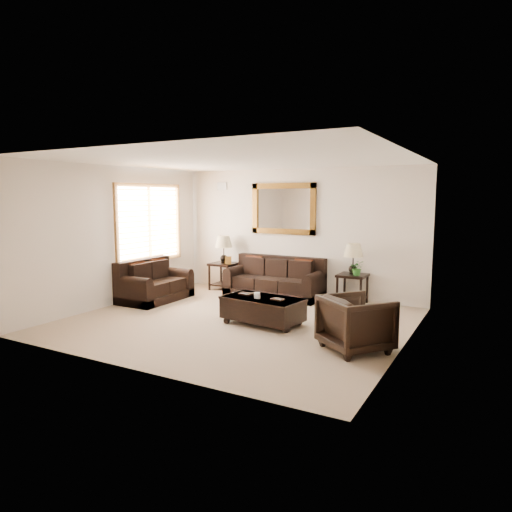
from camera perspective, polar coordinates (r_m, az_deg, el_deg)
The scene contains 11 objects.
room at distance 7.60m, azimuth -2.40°, elevation 1.72°, with size 5.51×5.01×2.71m.
window at distance 9.92m, azimuth -13.14°, elevation 4.01°, with size 0.07×1.96×1.66m.
mirror at distance 9.90m, azimuth 3.43°, elevation 5.92°, with size 1.50×0.06×1.10m.
air_vent at distance 10.68m, azimuth -4.28°, elevation 8.69°, with size 0.25×0.02×0.18m, color #999999.
sofa at distance 9.73m, azimuth 2.42°, elevation -3.28°, with size 2.04×0.88×0.83m.
loveseat at distance 9.59m, azimuth -12.71°, elevation -3.59°, with size 0.88×1.48×0.83m.
end_table_left at distance 10.38m, azimuth -4.05°, elevation 0.19°, with size 0.56×0.56×1.23m.
end_table_right at distance 9.13m, azimuth 12.03°, elevation -1.07°, with size 0.55×0.55×1.20m.
coffee_table at distance 7.60m, azimuth 0.83°, elevation -6.47°, with size 1.40×0.87×0.56m.
armchair at distance 6.44m, azimuth 12.39°, elevation -7.90°, with size 0.82×0.77×0.84m, color black.
potted_plant at distance 9.02m, azimuth 12.56°, elevation -1.66°, with size 0.27×0.30×0.23m, color #245C1F.
Camera 1 is at (3.92, -6.47, 2.09)m, focal length 32.00 mm.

